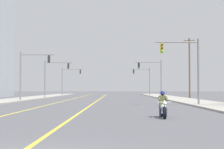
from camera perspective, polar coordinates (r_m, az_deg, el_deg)
The scene contains 12 objects.
lane_stripe_center at distance 53.46m, azimuth -2.00°, elevation -3.81°, with size 0.16×100.00×0.01m, color yellow.
lane_stripe_left at distance 53.80m, azimuth -6.44°, elevation -3.79°, with size 0.16×100.00×0.01m, color yellow.
sidewalk_kerb_right at distance 49.24m, azimuth 11.09°, elevation -3.84°, with size 4.40×110.00×0.14m, color #9E998E.
sidewalk_kerb_left at distance 50.21m, azimuth -14.95°, elevation -3.77°, with size 4.40×110.00×0.14m, color #9E998E.
motorcycle_with_rider at distance 20.61m, azimuth 7.69°, elevation -4.87°, with size 0.70×2.19×1.46m.
traffic_signal_near_right at distance 35.51m, azimuth 11.12°, elevation 1.90°, with size 4.06×0.51×6.20m.
traffic_signal_near_left at distance 48.78m, azimuth -12.23°, elevation 0.84°, with size 4.27×0.45×6.20m.
traffic_signal_mid_right at distance 61.50m, azimuth 6.29°, elevation 0.21°, with size 4.34×0.37×6.20m.
traffic_signal_mid_left at distance 63.16m, azimuth -8.89°, elevation 0.17°, with size 4.59×0.50×6.20m.
traffic_signal_far_right at distance 83.67m, azimuth 4.88°, elevation -0.42°, with size 4.20×0.37×6.20m.
traffic_signal_far_left at distance 84.42m, azimuth -6.59°, elevation -0.40°, with size 4.79×0.43×6.20m.
utility_pole_right_far at distance 64.30m, azimuth 11.60°, elevation 1.13°, with size 1.81×0.26×9.99m.
Camera 1 is at (2.15, -8.38, 1.58)m, focal length 60.72 mm.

